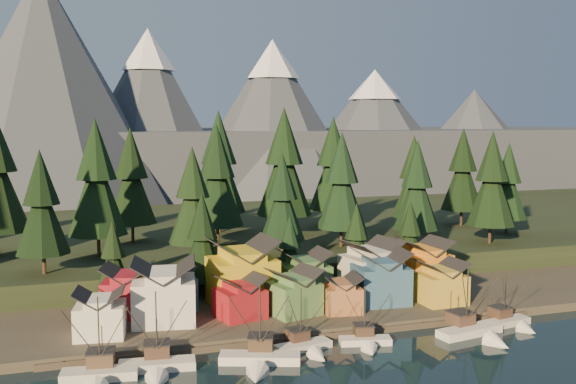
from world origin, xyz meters
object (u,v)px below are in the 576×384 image
object	(u,v)px
boat_5	(476,323)
boat_3	(306,339)
boat_0	(98,365)
house_front_1	(164,290)
boat_1	(157,357)
boat_4	(367,333)
boat_2	(259,350)
house_front_0	(100,312)
house_back_1	(173,286)
house_back_0	(128,289)
boat_6	(511,315)

from	to	relation	value
boat_5	boat_3	bearing A→B (deg)	165.15
boat_0	house_front_1	world-z (taller)	house_front_1
boat_0	boat_1	world-z (taller)	boat_0
boat_4	boat_5	xyz separation A→B (m)	(18.07, -1.73, 0.30)
boat_2	boat_5	bearing A→B (deg)	20.82
boat_1	boat_2	xyz separation A→B (m)	(13.87, -1.90, -0.06)
house_front_0	boat_0	bearing A→B (deg)	-84.16
boat_0	house_back_1	xyz separation A→B (m)	(13.22, 24.90, 3.30)
boat_1	house_back_1	world-z (taller)	boat_1
house_back_0	boat_3	bearing A→B (deg)	-27.02
boat_0	boat_5	distance (m)	57.23
boat_0	boat_6	distance (m)	66.00
boat_1	house_front_1	size ratio (longest dim) A/B	1.08
boat_2	boat_1	bearing A→B (deg)	-168.48
boat_4	house_front_1	xyz separation A→B (m)	(-28.30, 16.47, 4.93)
boat_5	house_front_0	world-z (taller)	boat_5
boat_3	boat_5	xyz separation A→B (m)	(27.62, -2.23, 0.30)
house_back_0	house_front_1	bearing A→B (deg)	-30.42
boat_1	boat_5	bearing A→B (deg)	6.09
boat_4	boat_5	distance (m)	18.16
house_front_1	boat_0	bearing A→B (deg)	-112.25
boat_2	boat_5	xyz separation A→B (m)	(35.70, 0.93, 0.04)
boat_2	boat_6	world-z (taller)	boat_2
boat_4	boat_5	size ratio (longest dim) A/B	0.78
boat_3	boat_4	size ratio (longest dim) A/B	1.04
boat_1	boat_5	world-z (taller)	boat_5
house_front_0	house_back_1	xyz separation A→B (m)	(12.49, 10.83, 0.34)
boat_2	boat_4	size ratio (longest dim) A/B	1.26
house_back_0	house_back_1	bearing A→B (deg)	25.30
boat_1	house_back_0	xyz separation A→B (m)	(-2.17, 22.58, 3.78)
boat_1	house_front_0	size ratio (longest dim) A/B	1.47
house_front_1	house_back_0	world-z (taller)	house_front_1
house_back_0	boat_1	bearing A→B (deg)	-70.07
boat_4	boat_6	bearing A→B (deg)	15.46
boat_4	boat_6	xyz separation A→B (m)	(26.79, 0.96, 0.12)
house_back_1	boat_6	bearing A→B (deg)	-29.81
house_front_0	house_back_0	bearing A→B (deg)	71.93
boat_1	house_back_0	world-z (taller)	boat_1
boat_5	boat_0	bearing A→B (deg)	169.64
boat_3	boat_4	bearing A→B (deg)	-13.62
boat_3	house_front_1	bearing A→B (deg)	128.94
boat_3	boat_4	world-z (taller)	boat_3
boat_4	boat_6	size ratio (longest dim) A/B	0.94
house_front_0	house_back_0	world-z (taller)	house_back_0
boat_3	boat_6	bearing A→B (deg)	-9.90
boat_1	house_front_0	world-z (taller)	boat_1
boat_0	boat_3	bearing A→B (deg)	12.12
boat_5	house_back_1	distance (m)	50.74
house_front_0	house_front_1	xyz separation A→B (m)	(10.11, 4.01, 1.56)
boat_0	house_back_0	world-z (taller)	boat_0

